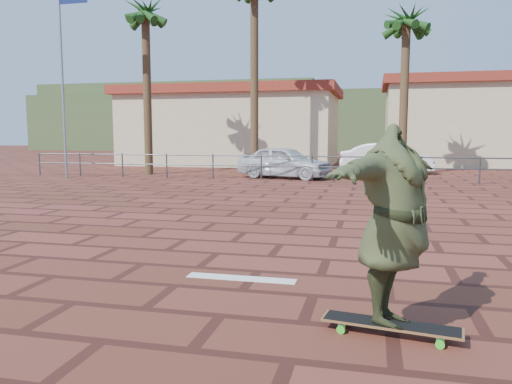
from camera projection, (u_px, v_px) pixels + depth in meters
The scene contains 14 objects.
ground at pixel (217, 253), 7.62m from camera, with size 120.00×120.00×0.00m, color brown.
paint_stripe at pixel (241, 278), 6.30m from camera, with size 1.40×0.22×0.01m, color white.
guardrail at pixel (312, 163), 19.14m from camera, with size 24.06×0.06×1.00m.
flagpole at pixel (64, 63), 19.96m from camera, with size 1.30×0.10×8.00m.
palm_far_left at pixel (145, 17), 21.58m from camera, with size 2.40×2.40×8.25m.
palm_center at pixel (406, 26), 21.06m from camera, with size 2.40×2.40×7.75m.
building_west at pixel (233, 126), 29.99m from camera, with size 12.60×7.60×4.50m.
building_east at pixel (476, 121), 28.70m from camera, with size 10.60×6.60×5.00m.
hill_front at pixel (353, 123), 55.60m from camera, with size 70.00×18.00×6.00m, color #384C28.
hill_back at pixel (187, 117), 66.30m from camera, with size 35.00×14.00×8.00m, color #384C28.
longboard at pixel (391, 325), 4.50m from camera, with size 1.26×0.46×0.12m.
skateboarder at pixel (394, 225), 4.40m from camera, with size 2.20×0.60×1.79m, color #3B4424.
car_silver at pixel (285, 162), 20.39m from camera, with size 1.56×3.88×1.32m, color silver.
car_white at pixel (386, 158), 22.84m from camera, with size 1.46×4.18×1.38m, color white.
Camera 1 is at (2.29, -7.12, 1.82)m, focal length 35.00 mm.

